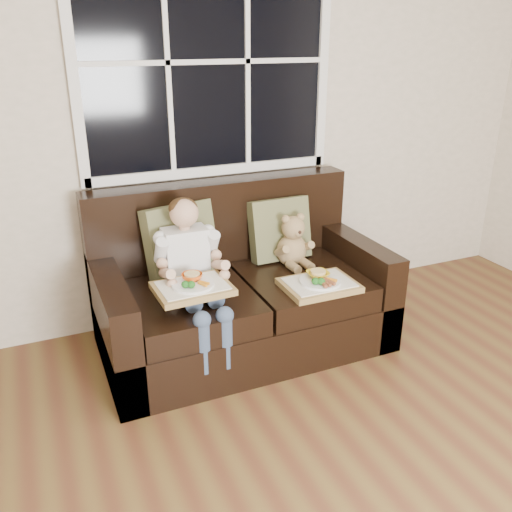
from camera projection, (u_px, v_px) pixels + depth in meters
name	position (u px, v px, depth m)	size (l,w,h in m)	color
window_back	(208.00, 62.00, 3.22)	(1.62, 0.04, 1.37)	black
loveseat	(240.00, 296.00, 3.33)	(1.70, 0.92, 0.96)	black
pillow_left	(181.00, 241.00, 3.21)	(0.47, 0.30, 0.45)	#5A5F3A
pillow_right	(280.00, 229.00, 3.46)	(0.40, 0.19, 0.40)	#5A5F3A
child	(191.00, 263.00, 2.99)	(0.36, 0.59, 0.81)	silver
teddy_bear	(293.00, 244.00, 3.38)	(0.20, 0.26, 0.35)	#9B7852
tray_left	(193.00, 287.00, 2.84)	(0.40, 0.31, 0.09)	olive
tray_right	(319.00, 283.00, 3.10)	(0.42, 0.32, 0.09)	olive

